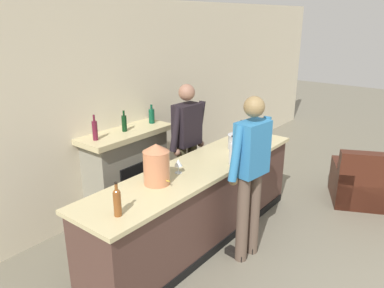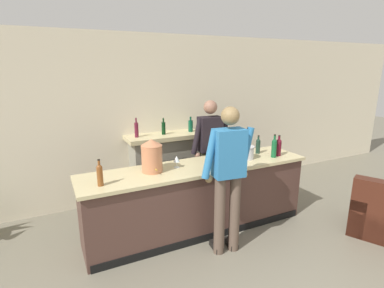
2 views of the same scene
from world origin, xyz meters
name	(u,v)px [view 1 (image 1 of 2)]	position (x,y,z in m)	size (l,w,h in m)	color
wall_back_panel	(106,111)	(0.00, 3.76, 1.38)	(12.00, 0.07, 2.75)	beige
bar_counter	(199,203)	(0.11, 2.32, 0.47)	(3.16, 0.72, 0.94)	#4A312A
fireplace_stone	(127,171)	(0.08, 3.50, 0.58)	(1.28, 0.52, 1.45)	gray
armchair_black	(367,186)	(2.30, 1.02, 0.27)	(1.08, 1.13, 0.83)	#3D1B10
person_customer	(250,172)	(0.18, 1.71, 1.00)	(0.66, 0.34, 1.80)	brown
person_bartender	(187,143)	(0.61, 2.90, 0.96)	(0.66, 0.32, 1.73)	#47432A
copper_dispenser	(156,164)	(-0.53, 2.37, 1.15)	(0.27, 0.30, 0.42)	#C17650
ice_bucket_steel	(237,142)	(0.86, 2.30, 1.04)	(0.24, 0.24, 0.18)	silver
wine_bottle_riesling_slim	(264,130)	(1.38, 2.20, 1.08)	(0.08, 0.08, 0.31)	#560F1E
wine_bottle_port_short	(241,131)	(1.18, 2.44, 1.07)	(0.07, 0.07, 0.28)	#1B3327
wine_bottle_burgundy_dark	(117,201)	(-1.19, 2.19, 1.08)	(0.07, 0.07, 0.31)	brown
wine_bottle_cabernet_heavy	(262,132)	(1.26, 2.17, 1.09)	(0.07, 0.07, 0.34)	#14562D
wine_bottle_rose_blush	(232,152)	(0.38, 2.06, 1.09)	(0.07, 0.07, 0.34)	#B3B3B7
wine_glass_by_dispenser	(178,163)	(-0.19, 2.38, 1.06)	(0.08, 0.08, 0.16)	silver
wine_glass_front_right	(234,150)	(0.50, 2.12, 1.07)	(0.08, 0.08, 0.17)	silver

